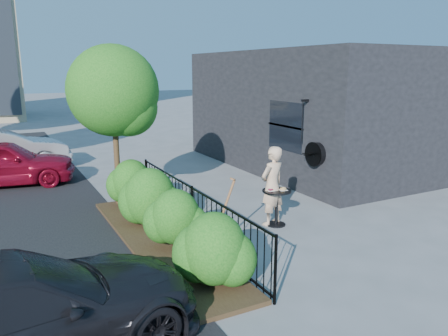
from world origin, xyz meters
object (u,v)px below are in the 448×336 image
patio_tree (117,96)px  cafe_table (276,201)px  car_silver (1,150)px  car_darkgrey (10,315)px  car_red (2,163)px  woman (272,186)px  shovel (222,218)px

patio_tree → cafe_table: size_ratio=4.57×
car_silver → car_darkgrey: (-0.16, -11.24, -0.05)m
car_red → car_silver: size_ratio=0.93×
patio_tree → car_darkgrey: size_ratio=0.86×
patio_tree → cafe_table: patio_tree is taller
patio_tree → car_darkgrey: bearing=-116.5°
woman → car_silver: bearing=-74.7°
shovel → cafe_table: bearing=20.3°
patio_tree → shovel: 4.30m
cafe_table → car_red: (-5.27, 6.62, 0.13)m
woman → car_darkgrey: bearing=10.3°
woman → car_red: (-5.22, 6.51, -0.20)m
patio_tree → cafe_table: (2.67, -2.97, -2.20)m
shovel → car_silver: 10.01m
car_darkgrey → shovel: bearing=-71.9°
patio_tree → shovel: patio_tree is taller
car_red → car_silver: bearing=8.9°
woman → car_red: woman is taller
cafe_table → car_darkgrey: bearing=-155.1°
woman → car_red: 8.35m
car_silver → woman: bearing=-154.4°
cafe_table → car_darkgrey: size_ratio=0.19×
cafe_table → car_silver: (-5.25, 8.73, 0.16)m
patio_tree → car_red: 4.93m
patio_tree → woman: size_ratio=2.22×
patio_tree → cafe_table: bearing=-48.0°
car_darkgrey → car_red: bearing=-9.7°
shovel → car_darkgrey: shovel is taller
car_red → car_darkgrey: 9.13m
patio_tree → car_darkgrey: 6.48m
shovel → car_darkgrey: size_ratio=0.31×
car_darkgrey → car_silver: bearing=-9.6°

